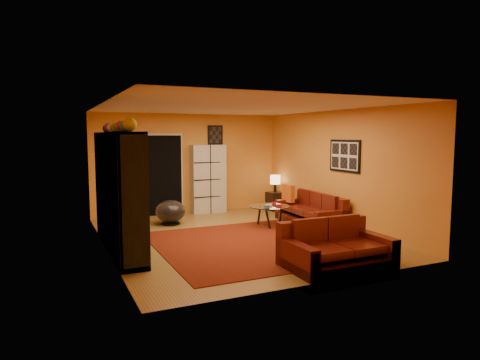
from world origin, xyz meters
name	(u,v)px	position (x,y,z in m)	size (l,w,h in m)	color
floor	(235,236)	(0.00, 0.00, 0.00)	(6.00, 6.00, 0.00)	brown
ceiling	(235,107)	(0.00, 0.00, 2.60)	(6.00, 6.00, 0.00)	white
wall_back	(189,164)	(0.00, 3.00, 1.30)	(6.00, 6.00, 0.00)	orange
wall_front	(324,190)	(0.00, -3.00, 1.30)	(6.00, 6.00, 0.00)	orange
wall_left	(105,178)	(-2.50, 0.00, 1.30)	(6.00, 6.00, 0.00)	orange
wall_right	(337,169)	(2.50, 0.00, 1.30)	(6.00, 6.00, 0.00)	orange
rug	(255,244)	(0.10, -0.70, 0.01)	(3.60, 3.60, 0.01)	#501409
doorway	(163,175)	(-0.70, 2.96, 1.02)	(0.95, 0.10, 2.04)	black
wall_art_right	(345,156)	(2.48, -0.30, 1.60)	(0.03, 1.00, 0.70)	black
wall_art_back	(215,135)	(0.75, 2.98, 2.05)	(0.42, 0.03, 0.52)	black
entertainment_unit	(118,191)	(-2.27, 0.00, 1.05)	(0.45, 3.00, 2.10)	black
tv	(121,195)	(-2.23, 0.02, 0.98)	(0.12, 0.90, 0.52)	black
sofa	(313,212)	(2.13, 0.37, 0.29)	(0.88, 1.97, 0.85)	#4D100A
loveseat	(334,248)	(0.64, -2.41, 0.28)	(1.65, 1.00, 0.85)	#4D100A
throw_pillow	(288,193)	(1.95, 1.16, 0.63)	(0.12, 0.42, 0.42)	orange
coffee_table	(269,208)	(1.10, 0.57, 0.42)	(0.92, 0.92, 0.46)	silver
storage_cabinet	(208,179)	(0.47, 2.80, 0.90)	(0.90, 0.40, 1.79)	beige
bowl_chair	(170,212)	(-0.87, 1.69, 0.30)	(0.69, 0.69, 0.56)	black
side_table	(275,201)	(2.25, 2.35, 0.25)	(0.40, 0.40, 0.50)	black
table_lamp	(275,180)	(2.25, 2.35, 0.83)	(0.28, 0.28, 0.46)	black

